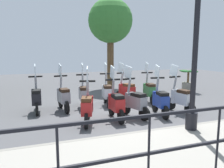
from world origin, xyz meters
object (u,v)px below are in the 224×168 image
object	(u,v)px
lamp_post_near	(195,49)
scooter_far_5	(36,98)
scooter_near_4	(87,106)
scooter_far_0	(149,90)
scooter_near_3	(116,103)
scooter_near_1	(160,100)
scooter_far_2	(107,92)
scooter_far_4	(63,96)
scooter_far_3	(84,94)
potted_palm	(188,82)
scooter_far_1	(126,91)
scooter_near_0	(180,98)
scooter_near_2	(135,102)
tree_distant	(110,22)

from	to	relation	value
lamp_post_near	scooter_far_5	world-z (taller)	lamp_post_near
lamp_post_near	scooter_near_4	bearing A→B (deg)	52.05
lamp_post_near	scooter_far_0	bearing A→B (deg)	-12.10
scooter_near_4	scooter_near_3	bearing A→B (deg)	-68.95
scooter_near_1	scooter_far_2	size ratio (longest dim) A/B	1.00
scooter_far_4	scooter_far_3	bearing A→B (deg)	-84.86
potted_palm	scooter_far_1	world-z (taller)	scooter_far_1
potted_palm	scooter_near_0	world-z (taller)	scooter_near_0
scooter_far_0	scooter_near_2	bearing A→B (deg)	148.18
scooter_near_2	scooter_far_1	bearing A→B (deg)	-32.35
scooter_near_0	scooter_far_0	bearing A→B (deg)	-0.11
scooter_far_1	scooter_far_3	xyz separation A→B (m)	(-0.12, 1.66, 0.00)
scooter_near_3	scooter_far_1	bearing A→B (deg)	-29.88
tree_distant	scooter_far_1	distance (m)	4.95
lamp_post_near	scooter_far_1	distance (m)	3.78
scooter_far_4	scooter_far_5	bearing A→B (deg)	77.25
scooter_far_1	scooter_far_5	world-z (taller)	same
scooter_near_3	scooter_far_1	xyz separation A→B (m)	(1.77, -1.08, 0.00)
scooter_far_1	scooter_far_4	xyz separation A→B (m)	(-0.28, 2.37, 0.00)
tree_distant	scooter_near_0	xyz separation A→B (m)	(-5.63, -0.40, -3.03)
scooter_near_3	scooter_far_0	bearing A→B (deg)	-49.86
scooter_far_5	scooter_far_4	bearing A→B (deg)	-95.34
lamp_post_near	scooter_far_3	distance (m)	4.09
scooter_far_0	scooter_far_1	distance (m)	0.88
scooter_far_4	scooter_near_2	bearing A→B (deg)	-134.95
scooter_near_3	scooter_far_5	bearing A→B (deg)	54.88
scooter_near_0	scooter_near_3	xyz separation A→B (m)	(0.01, 2.19, 0.00)
scooter_far_2	potted_palm	bearing A→B (deg)	-64.56
scooter_near_4	scooter_far_1	xyz separation A→B (m)	(1.83, -1.93, 0.00)
potted_palm	scooter_far_5	xyz separation A→B (m)	(-1.42, 7.02, 0.04)
scooter_near_4	scooter_far_0	distance (m)	3.21
scooter_near_1	scooter_far_2	distance (m)	2.09
lamp_post_near	scooter_near_0	size ratio (longest dim) A/B	2.71
lamp_post_near	scooter_far_0	distance (m)	3.64
scooter_near_0	scooter_far_0	size ratio (longest dim) A/B	1.00
scooter_far_1	scooter_far_5	size ratio (longest dim) A/B	1.00
lamp_post_near	scooter_far_4	world-z (taller)	lamp_post_near
scooter_near_0	scooter_near_4	world-z (taller)	same
scooter_near_0	scooter_far_2	world-z (taller)	same
lamp_post_near	scooter_near_1	size ratio (longest dim) A/B	2.71
potted_palm	scooter_near_3	distance (m)	5.74
scooter_near_0	scooter_far_5	world-z (taller)	same
scooter_near_0	potted_palm	bearing A→B (deg)	-51.64
scooter_near_0	scooter_near_1	distance (m)	0.78
scooter_near_0	scooter_near_1	bearing A→B (deg)	84.74
scooter_near_0	scooter_near_2	bearing A→B (deg)	79.38
scooter_near_2	scooter_far_5	size ratio (longest dim) A/B	1.00
scooter_near_0	scooter_far_4	size ratio (longest dim) A/B	1.00
scooter_far_0	scooter_near_1	bearing A→B (deg)	171.41
scooter_near_1	scooter_far_4	bearing A→B (deg)	69.83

